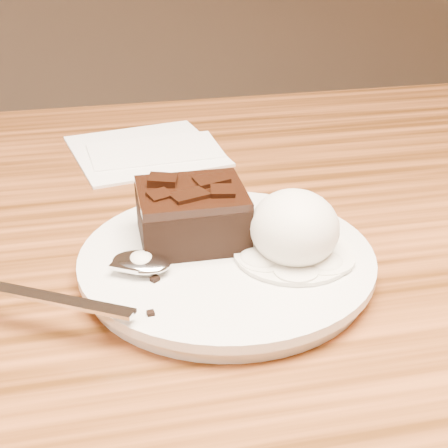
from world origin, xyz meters
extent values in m
cylinder|color=silver|center=(0.08, -0.06, 0.76)|extent=(0.23, 0.23, 0.02)
cube|color=black|center=(0.06, -0.03, 0.79)|extent=(0.08, 0.07, 0.04)
ellipsoid|color=white|center=(0.13, -0.08, 0.79)|extent=(0.07, 0.07, 0.06)
cylinder|color=white|center=(0.13, -0.08, 0.77)|extent=(0.09, 0.09, 0.00)
cube|color=white|center=(0.04, 0.21, 0.75)|extent=(0.18, 0.18, 0.01)
cube|color=black|center=(0.02, -0.09, 0.77)|extent=(0.01, 0.01, 0.00)
cube|color=black|center=(0.01, -0.13, 0.77)|extent=(0.01, 0.01, 0.00)
camera|label=1|loc=(-0.02, -0.50, 1.03)|focal=53.51mm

